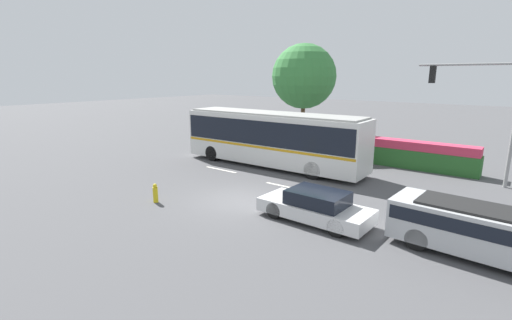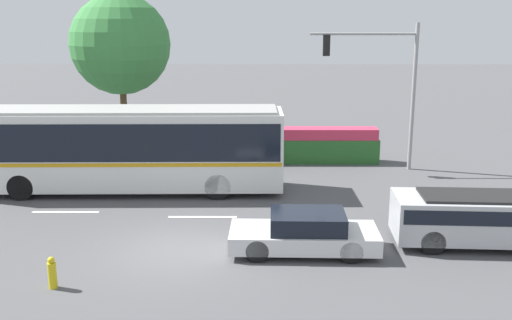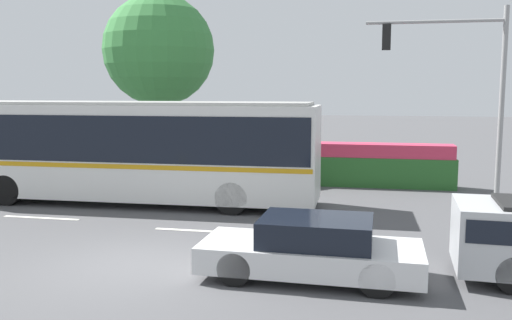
{
  "view_description": "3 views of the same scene",
  "coord_description": "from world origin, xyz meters",
  "px_view_note": "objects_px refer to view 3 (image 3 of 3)",
  "views": [
    {
      "loc": [
        10.03,
        -11.96,
        5.49
      ],
      "look_at": [
        -1.33,
        2.81,
        1.16
      ],
      "focal_mm": 25.36,
      "sensor_mm": 36.0,
      "label": 1
    },
    {
      "loc": [
        2.47,
        -16.4,
        6.83
      ],
      "look_at": [
        2.36,
        2.71,
        2.12
      ],
      "focal_mm": 41.03,
      "sensor_mm": 36.0,
      "label": 2
    },
    {
      "loc": [
        4.87,
        -10.81,
        3.75
      ],
      "look_at": [
        1.98,
        3.34,
        1.9
      ],
      "focal_mm": 38.77,
      "sensor_mm": 36.0,
      "label": 3
    }
  ],
  "objects_px": {
    "street_tree_left": "(159,50)",
    "city_bus": "(136,146)",
    "traffic_light_pole": "(467,75)",
    "sedan_foreground": "(312,249)"
  },
  "relations": [
    {
      "from": "city_bus",
      "to": "street_tree_left",
      "type": "relative_size",
      "value": 1.51
    },
    {
      "from": "traffic_light_pole",
      "to": "street_tree_left",
      "type": "relative_size",
      "value": 0.83
    },
    {
      "from": "sedan_foreground",
      "to": "street_tree_left",
      "type": "height_order",
      "value": "street_tree_left"
    },
    {
      "from": "street_tree_left",
      "to": "city_bus",
      "type": "bearing_deg",
      "value": -75.28
    },
    {
      "from": "city_bus",
      "to": "traffic_light_pole",
      "type": "relative_size",
      "value": 1.82
    },
    {
      "from": "city_bus",
      "to": "street_tree_left",
      "type": "xyz_separation_m",
      "value": [
        -1.77,
        6.73,
        3.56
      ]
    },
    {
      "from": "traffic_light_pole",
      "to": "sedan_foreground",
      "type": "bearing_deg",
      "value": 65.91
    },
    {
      "from": "city_bus",
      "to": "sedan_foreground",
      "type": "xyz_separation_m",
      "value": [
        6.42,
        -6.16,
        -1.32
      ]
    },
    {
      "from": "traffic_light_pole",
      "to": "street_tree_left",
      "type": "height_order",
      "value": "street_tree_left"
    },
    {
      "from": "traffic_light_pole",
      "to": "city_bus",
      "type": "bearing_deg",
      "value": 18.38
    }
  ]
}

